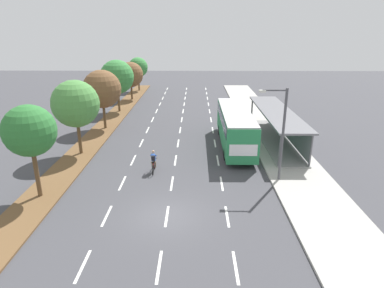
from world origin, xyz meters
TOP-DOWN VIEW (x-y plane):
  - ground_plane at (0.00, 0.00)m, footprint 140.00×140.00m
  - median_strip at (-8.30, 20.00)m, footprint 2.60×52.00m
  - sidewalk_right at (9.25, 20.00)m, footprint 4.50×52.00m
  - lane_divider_left at (-3.50, 19.30)m, footprint 0.14×49.59m
  - lane_divider_center at (0.00, 19.30)m, footprint 0.14×49.59m
  - lane_divider_right at (3.50, 19.30)m, footprint 0.14×49.59m
  - bus_shelter at (9.53, 13.45)m, footprint 2.90×14.10m
  - bus at (5.25, 12.15)m, footprint 2.54×11.29m
  - cyclist at (-1.50, 6.18)m, footprint 0.46×1.82m
  - median_tree_nearest at (-8.35, 2.14)m, footprint 3.17×3.17m
  - median_tree_second at (-8.24, 9.83)m, footprint 3.90×3.90m
  - median_tree_third at (-8.13, 17.52)m, footprint 3.97×3.97m
  - median_tree_fourth at (-8.29, 25.21)m, footprint 4.23×4.23m
  - median_tree_fifth at (-8.05, 32.90)m, footprint 3.72×3.72m
  - median_tree_farthest at (-8.21, 40.60)m, footprint 3.32×3.32m
  - streetlight at (7.42, 4.71)m, footprint 1.91×0.24m

SIDE VIEW (x-z plane):
  - ground_plane at x=0.00m, z-range 0.00..0.00m
  - lane_divider_left at x=-3.50m, z-range 0.00..0.01m
  - lane_divider_center at x=0.00m, z-range 0.00..0.01m
  - lane_divider_right at x=3.50m, z-range 0.00..0.01m
  - median_strip at x=-8.30m, z-range 0.00..0.12m
  - sidewalk_right at x=9.25m, z-range 0.00..0.15m
  - cyclist at x=-1.50m, z-range -0.06..1.65m
  - bus_shelter at x=9.53m, z-range 0.43..3.29m
  - bus at x=5.25m, z-range 0.38..3.75m
  - median_tree_fifth at x=-8.05m, z-range 1.04..6.61m
  - streetlight at x=7.42m, z-range 0.64..7.14m
  - median_tree_farthest at x=-8.21m, z-range 1.25..6.85m
  - median_tree_third at x=-8.13m, z-range 1.22..7.42m
  - median_tree_second at x=-8.24m, z-range 1.30..7.58m
  - median_tree_nearest at x=-8.35m, z-range 1.49..7.43m
  - median_tree_fourth at x=-8.29m, z-range 1.27..7.81m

